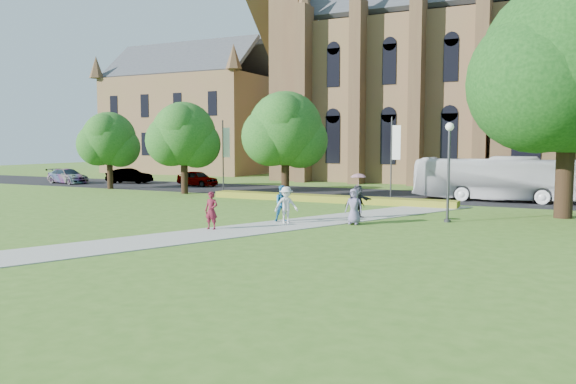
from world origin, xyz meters
The scene contains 24 objects.
ground centered at (0.00, 0.00, 0.00)m, with size 160.00×160.00×0.00m, color #406B20.
road centered at (0.00, 20.00, 0.01)m, with size 160.00×10.00×0.02m, color black.
footpath centered at (0.00, 1.00, 0.02)m, with size 3.20×30.00×0.04m, color #B2B2A8.
flower_hedge centered at (-2.00, 13.20, 0.23)m, with size 18.00×1.40×0.45m, color gold.
cathedral centered at (10.00, 39.73, 12.98)m, with size 52.60×18.25×28.00m.
building_west centered at (-34.00, 42.00, 9.21)m, with size 22.00×14.00×18.30m.
streetlamp centered at (7.50, 6.50, 3.30)m, with size 0.44×0.44×5.24m.
large_tree centered at (13.00, 11.00, 8.37)m, with size 9.60×9.60×13.20m.
street_tree_0 centered at (-15.00, 14.00, 4.87)m, with size 5.20×5.20×7.50m.
street_tree_1 centered at (-6.00, 14.50, 5.22)m, with size 5.60×5.60×8.05m.
street_tree_2 centered at (-24.00, 15.00, 4.53)m, with size 4.80×4.80×6.95m.
banner_pole_0 centered at (2.11, 15.20, 3.39)m, with size 0.70×0.10×6.00m.
banner_pole_1 centered at (-11.89, 15.20, 3.39)m, with size 0.70×0.10×6.00m.
tour_coach centered at (8.70, 18.88, 1.62)m, with size 2.69×11.50×3.20m, color silver.
car_0 centered at (-18.62, 20.96, 0.76)m, with size 1.75×4.34×1.48m, color gray.
car_1 centered at (-27.04, 20.95, 0.78)m, with size 1.60×4.59×1.51m, color gray.
car_2 centered at (-32.72, 18.15, 0.77)m, with size 2.09×5.14×1.49m, color gray.
pedestrian_0 centered at (-2.23, -1.21, 0.95)m, with size 0.66×0.43×1.81m, color maroon.
pedestrian_1 centered at (-0.30, 2.66, 1.00)m, with size 0.93×0.73×1.92m, color #1D5F91.
pedestrian_2 centered at (0.15, 2.13, 0.99)m, with size 1.23×0.70×1.90m, color silver.
pedestrian_3 centered at (3.26, 3.83, 0.90)m, with size 1.01×0.42×1.72m, color black.
pedestrian_4 centered at (3.37, 3.43, 0.95)m, with size 0.89×0.58×1.82m, color slate.
pedestrian_5 centered at (2.77, 5.79, 0.97)m, with size 1.72×0.55×1.85m, color #27292F.
parasol centered at (3.55, 3.53, 2.20)m, with size 0.77×0.77×0.68m, color pink.
Camera 1 is at (12.78, -23.63, 4.20)m, focal length 35.00 mm.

